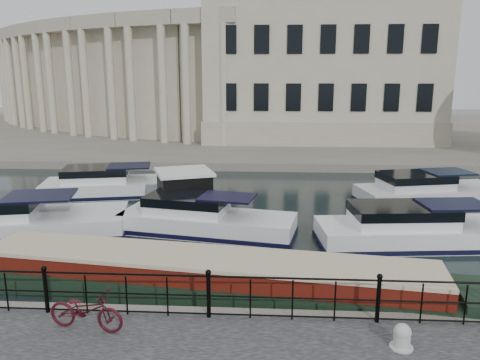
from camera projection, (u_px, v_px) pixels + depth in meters
name	position (u px, v px, depth m)	size (l,w,h in m)	color
ground_plane	(219.00, 295.00, 13.61)	(160.00, 160.00, 0.00)	black
far_bank	(255.00, 131.00, 51.54)	(120.00, 42.00, 0.55)	#6B665B
railing	(209.00, 292.00, 11.16)	(24.14, 0.14, 1.22)	black
civic_building	(245.00, 68.00, 45.95)	(53.55, 31.84, 16.85)	#ADA38C
bicycle	(86.00, 310.00, 10.64)	(0.64, 1.83, 0.96)	#3F0B14
mooring_bollard	(402.00, 337.00, 9.95)	(0.50, 0.50, 0.56)	#B4B4B0
narrowboat	(204.00, 283.00, 13.57)	(16.70, 4.43, 1.60)	black
harbour_hut	(184.00, 196.00, 21.09)	(3.99, 3.68, 2.20)	#6B665B
cabin_cruisers	(221.00, 212.00, 20.67)	(26.70, 11.00, 1.99)	white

